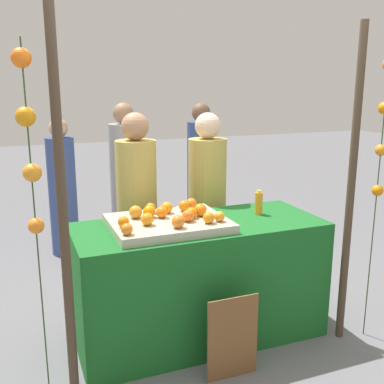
% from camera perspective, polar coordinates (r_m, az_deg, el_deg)
% --- Properties ---
extents(ground_plane, '(24.00, 24.00, 0.00)m').
position_cam_1_polar(ground_plane, '(3.67, 0.90, -17.26)').
color(ground_plane, slate).
extents(stall_counter, '(1.80, 0.74, 0.88)m').
position_cam_1_polar(stall_counter, '(3.46, 0.93, -10.94)').
color(stall_counter, '#196023').
rests_on(stall_counter, ground_plane).
extents(orange_tray, '(0.80, 0.62, 0.06)m').
position_cam_1_polar(orange_tray, '(3.21, -2.98, -3.93)').
color(orange_tray, '#B2AD99').
rests_on(orange_tray, stall_counter).
extents(orange_0, '(0.09, 0.09, 0.09)m').
position_cam_1_polar(orange_0, '(3.26, 1.01, -2.24)').
color(orange_0, orange).
rests_on(orange_0, orange_tray).
extents(orange_1, '(0.09, 0.09, 0.09)m').
position_cam_1_polar(orange_1, '(3.34, -3.15, -1.96)').
color(orange_1, orange).
rests_on(orange_1, orange_tray).
extents(orange_2, '(0.08, 0.08, 0.08)m').
position_cam_1_polar(orange_2, '(3.35, -5.19, -2.01)').
color(orange_2, orange).
rests_on(orange_2, orange_tray).
extents(orange_3, '(0.08, 0.08, 0.08)m').
position_cam_1_polar(orange_3, '(3.38, -0.96, -1.73)').
color(orange_3, orange).
rests_on(orange_3, orange_tray).
extents(orange_4, '(0.08, 0.08, 0.08)m').
position_cam_1_polar(orange_4, '(3.13, -0.48, -2.97)').
color(orange_4, orange).
rests_on(orange_4, orange_tray).
extents(orange_5, '(0.08, 0.08, 0.08)m').
position_cam_1_polar(orange_5, '(3.21, -0.05, -2.61)').
color(orange_5, orange).
rests_on(orange_5, orange_tray).
extents(orange_6, '(0.09, 0.09, 0.09)m').
position_cam_1_polar(orange_6, '(3.07, -5.59, -3.38)').
color(orange_6, orange).
rests_on(orange_6, orange_tray).
extents(orange_7, '(0.09, 0.09, 0.09)m').
position_cam_1_polar(orange_7, '(3.00, -1.74, -3.69)').
color(orange_7, orange).
rests_on(orange_7, orange_tray).
extents(orange_8, '(0.09, 0.09, 0.09)m').
position_cam_1_polar(orange_8, '(3.23, -7.04, -2.48)').
color(orange_8, orange).
rests_on(orange_8, orange_tray).
extents(orange_9, '(0.08, 0.08, 0.08)m').
position_cam_1_polar(orange_9, '(3.23, -3.78, -2.53)').
color(orange_9, orange).
rests_on(orange_9, orange_tray).
extents(orange_10, '(0.09, 0.09, 0.09)m').
position_cam_1_polar(orange_10, '(3.24, -5.34, -2.43)').
color(orange_10, orange).
rests_on(orange_10, orange_tray).
extents(orange_11, '(0.08, 0.08, 0.08)m').
position_cam_1_polar(orange_11, '(3.10, 2.11, -3.21)').
color(orange_11, orange).
rests_on(orange_11, orange_tray).
extents(orange_12, '(0.07, 0.07, 0.07)m').
position_cam_1_polar(orange_12, '(3.14, 3.44, -3.06)').
color(orange_12, orange).
rests_on(orange_12, orange_tray).
extents(orange_13, '(0.07, 0.07, 0.07)m').
position_cam_1_polar(orange_13, '(2.89, -8.10, -4.60)').
color(orange_13, orange).
rests_on(orange_13, orange_tray).
extents(orange_14, '(0.08, 0.08, 0.08)m').
position_cam_1_polar(orange_14, '(3.04, -8.53, -3.71)').
color(orange_14, orange).
rests_on(orange_14, orange_tray).
extents(orange_15, '(0.08, 0.08, 0.08)m').
position_cam_1_polar(orange_15, '(3.45, -0.09, -1.45)').
color(orange_15, orange).
rests_on(orange_15, orange_tray).
extents(juice_bottle, '(0.06, 0.06, 0.19)m').
position_cam_1_polar(juice_bottle, '(3.55, 8.30, -1.35)').
color(juice_bottle, orange).
rests_on(juice_bottle, stall_counter).
extents(chalkboard_sign, '(0.35, 0.03, 0.57)m').
position_cam_1_polar(chalkboard_sign, '(3.10, 5.04, -17.67)').
color(chalkboard_sign, brown).
rests_on(chalkboard_sign, ground_plane).
extents(vendor_left, '(0.33, 0.33, 1.65)m').
position_cam_1_polar(vendor_left, '(3.83, -6.79, -3.43)').
color(vendor_left, tan).
rests_on(vendor_left, ground_plane).
extents(vendor_right, '(0.33, 0.33, 1.63)m').
position_cam_1_polar(vendor_right, '(4.02, 1.89, -2.64)').
color(vendor_right, tan).
rests_on(vendor_right, ground_plane).
extents(crowd_person_0, '(0.33, 0.33, 1.67)m').
position_cam_1_polar(crowd_person_0, '(5.16, -8.27, 1.01)').
color(crowd_person_0, '#99999E').
rests_on(crowd_person_0, ground_plane).
extents(crowd_person_1, '(0.30, 0.30, 1.51)m').
position_cam_1_polar(crowd_person_1, '(5.22, -15.80, -0.04)').
color(crowd_person_1, '#384C8C').
rests_on(crowd_person_1, ground_plane).
extents(crowd_person_2, '(0.33, 0.33, 1.65)m').
position_cam_1_polar(crowd_person_2, '(5.58, 1.09, 1.98)').
color(crowd_person_2, '#384C8C').
rests_on(crowd_person_2, ground_plane).
extents(canopy_post_left, '(0.06, 0.06, 2.27)m').
position_cam_1_polar(canopy_post_left, '(2.62, -15.73, -3.38)').
color(canopy_post_left, '#473828').
rests_on(canopy_post_left, ground_plane).
extents(canopy_post_right, '(0.06, 0.06, 2.27)m').
position_cam_1_polar(canopy_post_right, '(3.41, 19.17, 0.20)').
color(canopy_post_right, '#473828').
rests_on(canopy_post_right, ground_plane).
extents(garland_strand_left, '(0.11, 0.12, 2.09)m').
position_cam_1_polar(garland_strand_left, '(2.50, -19.70, 6.20)').
color(garland_strand_left, '#2D4C23').
rests_on(garland_strand_left, ground_plane).
extents(garland_strand_right, '(0.10, 0.10, 2.09)m').
position_cam_1_polar(garland_strand_right, '(3.43, 22.78, 7.97)').
color(garland_strand_right, '#2D4C23').
rests_on(garland_strand_right, ground_plane).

